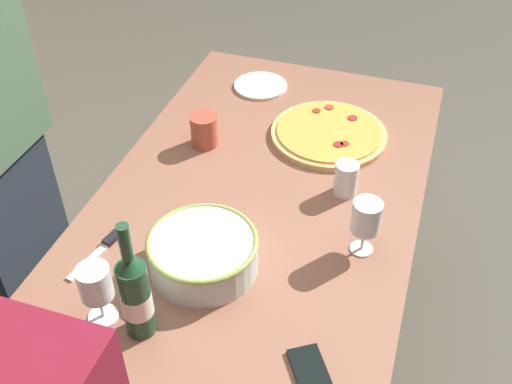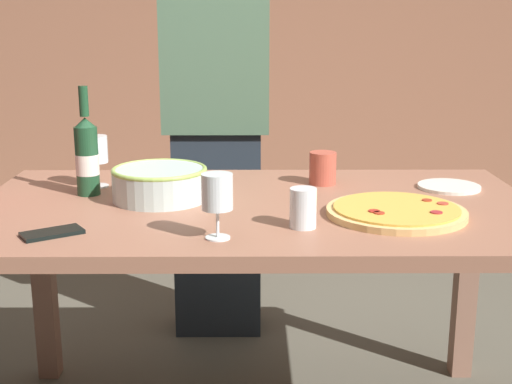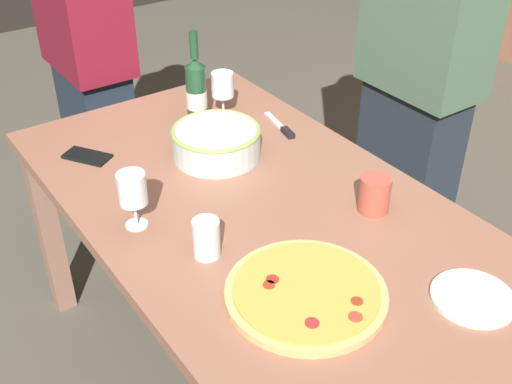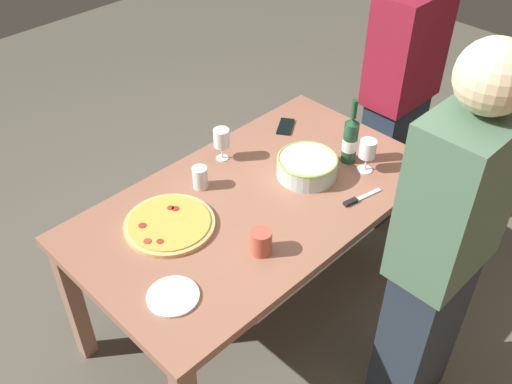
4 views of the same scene
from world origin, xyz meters
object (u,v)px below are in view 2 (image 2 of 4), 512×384
object	(u,v)px
wine_glass_by_bottle	(217,193)
person_guest_left	(217,123)
wine_bottle	(87,155)
side_plate	(449,187)
pizza_knife	(164,177)
cup_amber	(323,168)
pizza	(396,211)
serving_bowl	(160,182)
cell_phone	(52,233)
cup_ceramic	(303,208)
wine_glass_near_pizza	(95,151)
dining_table	(256,235)

from	to	relation	value
wine_glass_by_bottle	person_guest_left	size ratio (longest dim) A/B	0.09
wine_bottle	side_plate	bearing A→B (deg)	3.70
wine_bottle	side_plate	distance (m)	1.11
wine_glass_by_bottle	pizza_knife	bearing A→B (deg)	107.89
wine_bottle	cup_amber	distance (m)	0.73
pizza	wine_glass_by_bottle	size ratio (longest dim) A/B	2.35
serving_bowl	cell_phone	distance (m)	0.40
person_guest_left	side_plate	bearing A→B (deg)	40.07
serving_bowl	wine_glass_by_bottle	size ratio (longest dim) A/B	1.73
cup_amber	cell_phone	xyz separation A→B (m)	(-0.71, -0.53, -0.05)
cup_ceramic	person_guest_left	xyz separation A→B (m)	(-0.27, 1.02, 0.06)
wine_glass_by_bottle	cup_amber	world-z (taller)	wine_glass_by_bottle
pizza	serving_bowl	distance (m)	0.67
pizza	serving_bowl	xyz separation A→B (m)	(-0.65, 0.17, 0.04)
wine_bottle	person_guest_left	xyz separation A→B (m)	(0.35, 0.68, -0.01)
wine_glass_near_pizza	cup_amber	xyz separation A→B (m)	(0.71, 0.03, -0.06)
side_plate	pizza_knife	xyz separation A→B (m)	(-0.90, 0.14, 0.00)
pizza	wine_glass_near_pizza	bearing A→B (deg)	159.03
dining_table	pizza	distance (m)	0.41
wine_glass_by_bottle	cup_amber	bearing A→B (deg)	61.29
dining_table	cup_ceramic	distance (m)	0.29
wine_bottle	person_guest_left	bearing A→B (deg)	62.92
dining_table	serving_bowl	world-z (taller)	serving_bowl
cup_ceramic	pizza_knife	xyz separation A→B (m)	(-0.42, 0.55, -0.04)
dining_table	wine_glass_by_bottle	distance (m)	0.39
serving_bowl	pizza_knife	bearing A→B (deg)	94.52
dining_table	person_guest_left	world-z (taller)	person_guest_left
person_guest_left	wine_glass_near_pizza	bearing A→B (deg)	-41.40
wine_glass_by_bottle	wine_bottle	bearing A→B (deg)	133.41
cup_ceramic	cup_amber	bearing A→B (deg)	78.48
wine_bottle	cup_ceramic	xyz separation A→B (m)	(0.62, -0.34, -0.07)
wine_glass_near_pizza	wine_glass_by_bottle	world-z (taller)	wine_glass_near_pizza
person_guest_left	cup_ceramic	bearing A→B (deg)	3.92
dining_table	pizza_knife	world-z (taller)	pizza_knife
cup_amber	pizza_knife	distance (m)	0.52
wine_bottle	dining_table	bearing A→B (deg)	-12.38
dining_table	pizza	size ratio (longest dim) A/B	4.29
pizza_knife	person_guest_left	size ratio (longest dim) A/B	0.12
side_plate	cell_phone	size ratio (longest dim) A/B	1.33
dining_table	pizza	world-z (taller)	pizza
side_plate	serving_bowl	bearing A→B (deg)	-171.30
person_guest_left	cell_phone	bearing A→B (deg)	-28.59
pizza	serving_bowl	bearing A→B (deg)	165.41
dining_table	side_plate	size ratio (longest dim) A/B	8.35
serving_bowl	wine_bottle	bearing A→B (deg)	163.98
wine_glass_near_pizza	wine_glass_by_bottle	size ratio (longest dim) A/B	1.01
serving_bowl	cell_phone	xyz separation A→B (m)	(-0.22, -0.33, -0.05)
pizza	person_guest_left	distance (m)	1.06
side_plate	person_guest_left	xyz separation A→B (m)	(-0.75, 0.61, 0.11)
cup_amber	pizza	bearing A→B (deg)	-66.05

